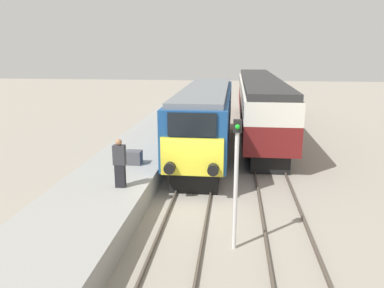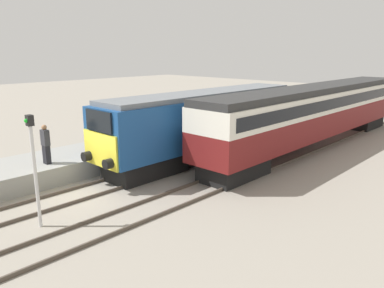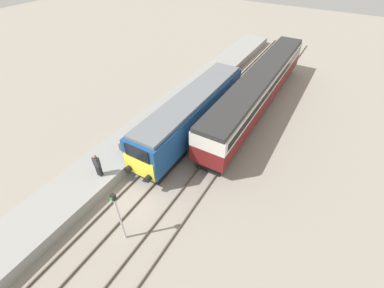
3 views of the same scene
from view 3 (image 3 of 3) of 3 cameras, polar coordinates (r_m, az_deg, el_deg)
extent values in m
plane|color=gray|center=(18.56, -11.85, -9.87)|extent=(120.00, 120.00, 0.00)
cube|color=gray|center=(24.41, -6.01, 6.39)|extent=(3.50, 50.00, 0.90)
cube|color=#4C4238|center=(21.49, -4.90, -0.26)|extent=(0.07, 60.00, 0.14)
cube|color=#4C4238|center=(20.87, -1.65, -1.57)|extent=(0.07, 60.00, 0.14)
cube|color=#4C4238|center=(20.16, 3.11, -3.46)|extent=(0.07, 60.00, 0.14)
cube|color=#4C4238|center=(19.75, 6.80, -4.91)|extent=(0.07, 60.00, 0.14)
cube|color=black|center=(19.71, -6.50, -3.25)|extent=(2.03, 4.00, 1.00)
cube|color=black|center=(25.84, 5.24, 8.68)|extent=(2.03, 4.00, 1.00)
cube|color=navy|center=(21.52, 0.14, 7.34)|extent=(2.70, 13.98, 2.56)
cube|color=yellow|center=(17.49, -11.64, -5.14)|extent=(2.48, 0.10, 1.54)
cube|color=black|center=(16.61, -12.22, -2.04)|extent=(1.89, 0.10, 0.92)
cube|color=slate|center=(20.78, 0.15, 10.58)|extent=(2.38, 13.42, 0.24)
cylinder|color=black|center=(18.14, -13.96, -5.46)|extent=(0.44, 0.35, 0.44)
cylinder|color=black|center=(17.26, -9.72, -7.60)|extent=(0.44, 0.35, 0.44)
cube|color=black|center=(20.14, 5.91, -2.13)|extent=(1.89, 3.60, 0.95)
cube|color=black|center=(34.17, 18.98, 14.90)|extent=(1.89, 3.60, 0.95)
cube|color=maroon|center=(26.13, 14.46, 10.89)|extent=(2.70, 21.48, 1.45)
cube|color=silver|center=(25.54, 14.95, 13.41)|extent=(2.71, 21.48, 1.14)
cube|color=black|center=(25.54, 14.95, 13.41)|extent=(2.75, 20.62, 0.63)
cube|color=#2D2D2D|center=(25.22, 15.24, 14.92)|extent=(2.48, 21.48, 0.36)
cube|color=black|center=(18.66, -19.94, -5.52)|extent=(0.36, 0.24, 0.87)
cube|color=#333338|center=(18.12, -20.50, -3.75)|extent=(0.44, 0.26, 0.73)
sphere|color=#9E704C|center=(17.81, -20.85, -2.63)|extent=(0.24, 0.24, 0.24)
cylinder|color=silver|center=(15.10, -15.62, -15.94)|extent=(0.12, 0.12, 3.60)
cube|color=black|center=(13.54, -17.11, -11.24)|extent=(0.24, 0.20, 0.36)
sphere|color=green|center=(13.51, -17.43, -11.54)|extent=(0.14, 0.14, 0.14)
cube|color=#4C4C51|center=(20.19, -14.69, -0.60)|extent=(0.70, 0.56, 0.60)
camera|label=1|loc=(12.36, -63.34, -33.26)|focal=35.00mm
camera|label=2|loc=(9.34, 50.74, -56.47)|focal=35.00mm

